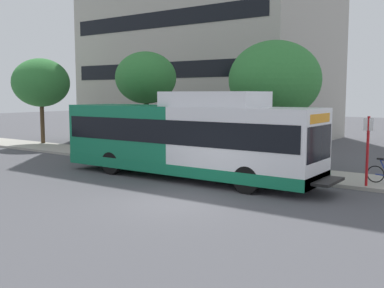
{
  "coord_description": "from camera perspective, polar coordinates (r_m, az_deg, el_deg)",
  "views": [
    {
      "loc": [
        -11.52,
        -8.88,
        3.56
      ],
      "look_at": [
        2.87,
        1.35,
        1.6
      ],
      "focal_mm": 42.42,
      "sensor_mm": 36.0,
      "label": 1
    }
  ],
  "objects": [
    {
      "name": "street_tree_far_block",
      "position": [
        33.17,
        -18.46,
        7.31
      ],
      "size": [
        3.9,
        3.9,
        5.84
      ],
      "color": "#4C3823",
      "rests_on": "sidewalk_curb"
    },
    {
      "name": "street_tree_near_stop",
      "position": [
        21.73,
        10.35,
        7.91
      ],
      "size": [
        4.31,
        4.31,
        5.9
      ],
      "color": "#4C3823",
      "rests_on": "sidewalk_curb"
    },
    {
      "name": "sidewalk_curb",
      "position": [
        24.01,
        -3.35,
        -2.03
      ],
      "size": [
        3.0,
        56.0,
        0.14
      ],
      "primitive_type": "cube",
      "color": "#A8A399",
      "rests_on": "ground"
    },
    {
      "name": "street_tree_mid_block",
      "position": [
        25.45,
        -5.83,
        8.24
      ],
      "size": [
        3.38,
        3.38,
        5.74
      ],
      "color": "#4C3823",
      "rests_on": "sidewalk_curb"
    },
    {
      "name": "lattice_comm_tower",
      "position": [
        50.27,
        -9.38,
        12.49
      ],
      "size": [
        1.1,
        1.1,
        27.26
      ],
      "color": "#B7B7BC",
      "rests_on": "ground"
    },
    {
      "name": "bus_stop_sign_pole",
      "position": [
        17.99,
        21.22,
        -0.19
      ],
      "size": [
        0.1,
        0.36,
        2.6
      ],
      "color": "red",
      "rests_on": "sidewalk_curb"
    },
    {
      "name": "ground_plane",
      "position": [
        20.74,
        -20.02,
        -3.94
      ],
      "size": [
        120.0,
        120.0,
        0.0
      ],
      "primitive_type": "plane",
      "color": "#4C4C51"
    },
    {
      "name": "transit_bus",
      "position": [
        19.0,
        -0.73,
        0.73
      ],
      "size": [
        2.58,
        12.25,
        3.65
      ],
      "color": "white",
      "rests_on": "ground"
    }
  ]
}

